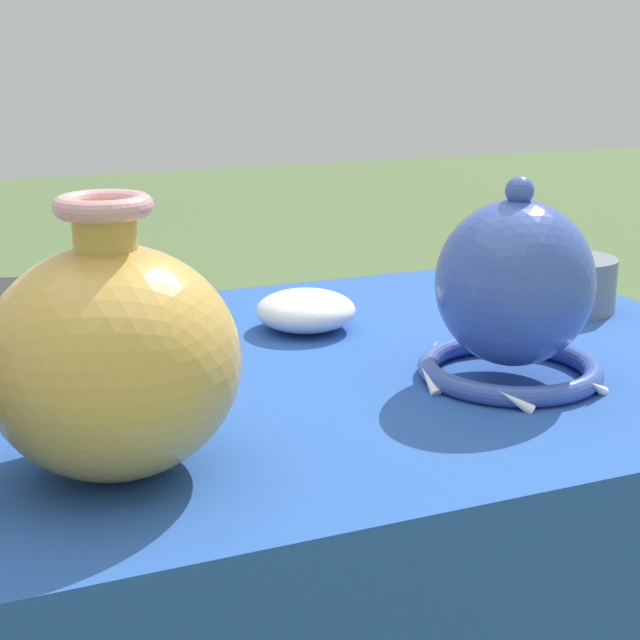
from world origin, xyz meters
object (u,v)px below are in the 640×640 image
object	(u,v)px
vase_tall_bulbous	(113,358)
mosaic_tile_box	(51,312)
vase_dome_bell	(514,296)
pot_squat_slate	(570,284)
bowl_shallow_porcelain	(306,310)

from	to	relation	value
vase_tall_bulbous	mosaic_tile_box	xyz separation A→B (m)	(0.00, 0.42, -0.07)
vase_dome_bell	pot_squat_slate	bearing A→B (deg)	42.02
vase_tall_bulbous	mosaic_tile_box	size ratio (longest dim) A/B	1.39
vase_tall_bulbous	vase_dome_bell	world-z (taller)	vase_tall_bulbous
pot_squat_slate	bowl_shallow_porcelain	distance (m)	0.37
bowl_shallow_porcelain	vase_tall_bulbous	bearing A→B (deg)	-132.71
vase_tall_bulbous	pot_squat_slate	bearing A→B (deg)	22.74
mosaic_tile_box	pot_squat_slate	size ratio (longest dim) A/B	1.39
vase_dome_bell	mosaic_tile_box	size ratio (longest dim) A/B	1.31
vase_tall_bulbous	mosaic_tile_box	distance (m)	0.42
vase_tall_bulbous	pot_squat_slate	distance (m)	0.74
mosaic_tile_box	bowl_shallow_porcelain	distance (m)	0.32
vase_dome_bell	bowl_shallow_porcelain	size ratio (longest dim) A/B	1.76
vase_dome_bell	pot_squat_slate	distance (m)	0.32
mosaic_tile_box	vase_tall_bulbous	bearing A→B (deg)	-77.85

